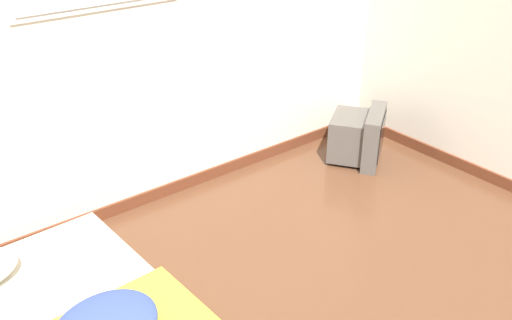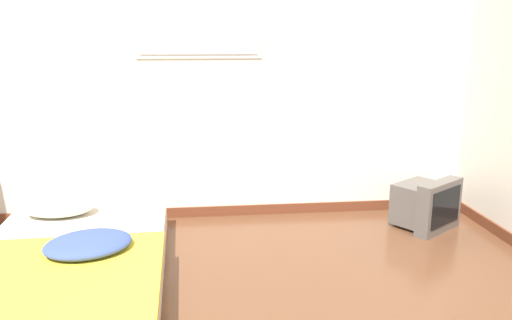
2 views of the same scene
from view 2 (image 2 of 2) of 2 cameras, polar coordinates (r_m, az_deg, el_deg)
The scene contains 3 objects.
wall_back at distance 4.28m, azimuth -10.28°, elevation 10.14°, with size 7.67×0.08×2.60m.
mattress_bed at distance 3.42m, azimuth -20.82°, elevation -11.46°, with size 1.26×2.02×0.36m.
crt_tv at distance 4.40m, azimuth 18.83°, elevation -4.80°, with size 0.60×0.58×0.42m.
Camera 2 is at (0.29, -1.37, 1.54)m, focal length 35.00 mm.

